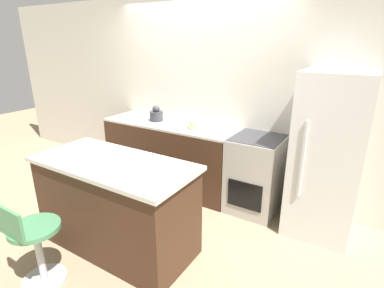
{
  "coord_description": "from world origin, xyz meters",
  "views": [
    {
      "loc": [
        2.06,
        -2.89,
        2.01
      ],
      "look_at": [
        0.51,
        -0.37,
        0.98
      ],
      "focal_mm": 28.0,
      "sensor_mm": 36.0,
      "label": 1
    }
  ],
  "objects_px": {
    "oven_range": "(255,174)",
    "stool_chair": "(34,244)",
    "refrigerator": "(328,156)",
    "mixing_bowl": "(200,124)",
    "kettle": "(156,115)"
  },
  "relations": [
    {
      "from": "stool_chair",
      "to": "mixing_bowl",
      "type": "height_order",
      "value": "mixing_bowl"
    },
    {
      "from": "kettle",
      "to": "refrigerator",
      "type": "bearing_deg",
      "value": -0.23
    },
    {
      "from": "oven_range",
      "to": "stool_chair",
      "type": "xyz_separation_m",
      "value": [
        -1.13,
        -2.14,
        -0.07
      ]
    },
    {
      "from": "refrigerator",
      "to": "mixing_bowl",
      "type": "bearing_deg",
      "value": 179.67
    },
    {
      "from": "stool_chair",
      "to": "mixing_bowl",
      "type": "relative_size",
      "value": 2.81
    },
    {
      "from": "stool_chair",
      "to": "kettle",
      "type": "height_order",
      "value": "kettle"
    },
    {
      "from": "refrigerator",
      "to": "mixing_bowl",
      "type": "relative_size",
      "value": 6.01
    },
    {
      "from": "oven_range",
      "to": "mixing_bowl",
      "type": "xyz_separation_m",
      "value": [
        -0.78,
        -0.02,
        0.52
      ]
    },
    {
      "from": "oven_range",
      "to": "refrigerator",
      "type": "xyz_separation_m",
      "value": [
        0.77,
        -0.03,
        0.4
      ]
    },
    {
      "from": "refrigerator",
      "to": "mixing_bowl",
      "type": "height_order",
      "value": "refrigerator"
    },
    {
      "from": "oven_range",
      "to": "mixing_bowl",
      "type": "distance_m",
      "value": 0.94
    },
    {
      "from": "stool_chair",
      "to": "kettle",
      "type": "bearing_deg",
      "value": 99.32
    },
    {
      "from": "oven_range",
      "to": "kettle",
      "type": "height_order",
      "value": "kettle"
    },
    {
      "from": "oven_range",
      "to": "kettle",
      "type": "xyz_separation_m",
      "value": [
        -1.48,
        -0.02,
        0.56
      ]
    },
    {
      "from": "oven_range",
      "to": "mixing_bowl",
      "type": "bearing_deg",
      "value": -178.54
    }
  ]
}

